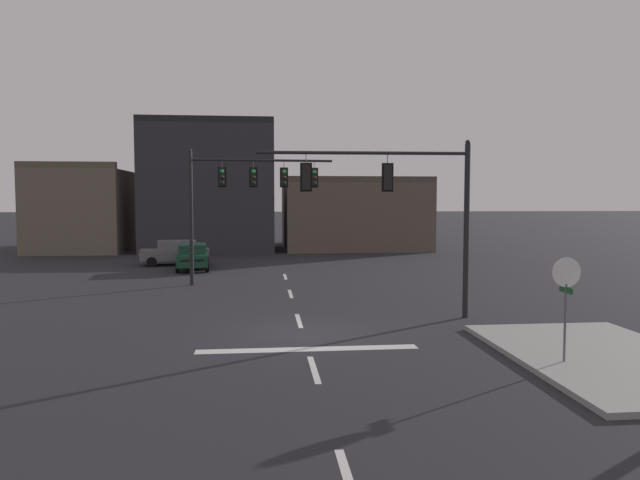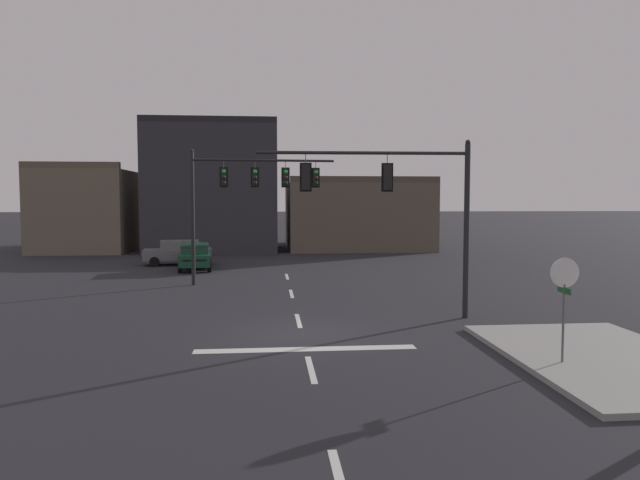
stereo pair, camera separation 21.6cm
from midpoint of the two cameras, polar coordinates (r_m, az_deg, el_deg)
name	(u,v)px [view 1 (the left image)]	position (r m, az deg, el deg)	size (l,w,h in m)	color
ground_plane	(303,333)	(18.99, -2.03, -9.12)	(400.00, 400.00, 0.00)	#232328
sidewalk_near_corner	(607,358)	(17.58, 25.95, -10.33)	(5.00, 8.00, 0.15)	gray
stop_bar_paint	(308,349)	(17.05, -1.59, -10.62)	(6.40, 0.50, 0.01)	silver
lane_centreline	(299,321)	(20.94, -2.39, -7.88)	(0.16, 26.40, 0.01)	silver
signal_mast_near_side	(405,197)	(21.11, 7.98, 4.23)	(7.65, 0.52, 6.44)	black
signal_mast_far_side	(241,189)	(29.87, -7.92, 4.97)	(7.27, 0.67, 6.84)	black
stop_sign	(566,284)	(16.10, 22.56, -4.01)	(0.76, 0.64, 2.83)	#56565B
car_lot_nearside	(193,256)	(36.69, -12.49, -1.53)	(2.24, 4.58, 1.61)	#143D28
car_lot_middle	(176,252)	(39.78, -14.08, -1.14)	(4.62, 2.37, 1.61)	slate
building_row	(229,205)	(52.12, -9.00, 3.42)	(32.79, 13.70, 10.84)	#665B4C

